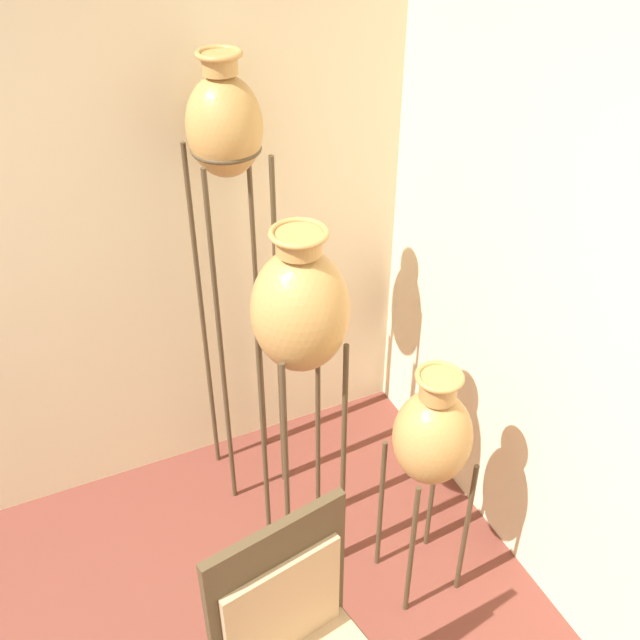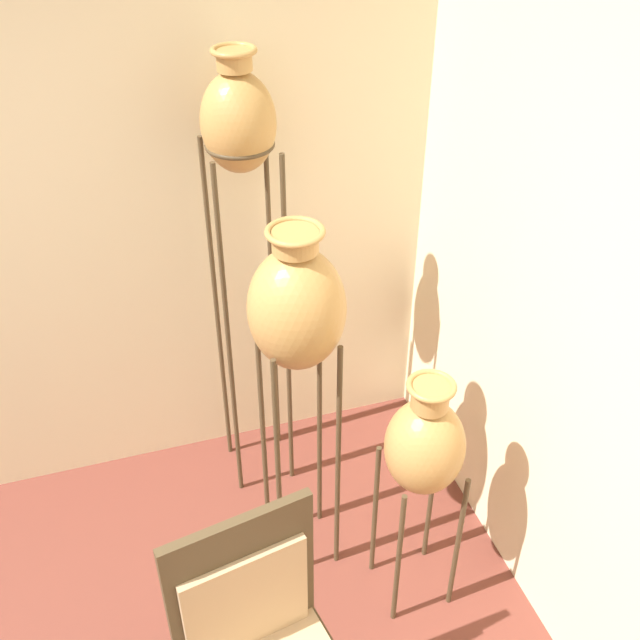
# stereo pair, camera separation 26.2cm
# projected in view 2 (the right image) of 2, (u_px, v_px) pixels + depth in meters

# --- Properties ---
(vase_stand_tall) EXTENTS (0.27, 0.27, 1.94)m
(vase_stand_tall) POSITION_uv_depth(u_px,v_px,m) (240.00, 141.00, 2.64)
(vase_stand_tall) COLOR #473823
(vase_stand_tall) RESTS_ON ground_plane
(vase_stand_medium) EXTENTS (0.33, 0.33, 1.52)m
(vase_stand_medium) POSITION_uv_depth(u_px,v_px,m) (297.00, 312.00, 2.49)
(vase_stand_medium) COLOR #473823
(vase_stand_medium) RESTS_ON ground_plane
(vase_stand_short) EXTENTS (0.28, 0.28, 1.06)m
(vase_stand_short) POSITION_uv_depth(u_px,v_px,m) (425.00, 447.00, 2.58)
(vase_stand_short) COLOR #473823
(vase_stand_short) RESTS_ON ground_plane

